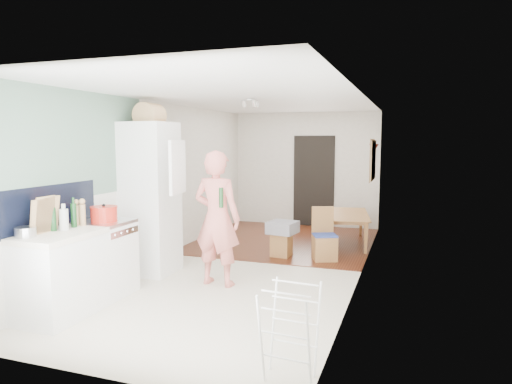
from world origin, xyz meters
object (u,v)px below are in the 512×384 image
Objects in this scene: drying_rack at (290,333)px; dining_table at (344,231)px; stool at (281,245)px; person at (217,206)px; dining_chair at (325,234)px.

dining_table is at bearing 97.93° from drying_rack.
drying_rack reaches higher than stool.
person is 2.72× the size of drying_rack.
dining_chair is 2.16× the size of stool.
person reaches higher than stool.
person is at bearing -103.64° from stool.
stool is 3.86m from drying_rack.
person is 3.27m from dining_table.
stool is at bearing 157.13° from dining_chair.
stool is 0.51× the size of drying_rack.
dining_chair is (1.11, 1.66, -0.62)m from person.
dining_table is 1.51m from stool.
dining_table is at bearing -108.98° from person.
drying_rack is (0.28, -4.94, 0.14)m from dining_table.
dining_table is 4.95m from drying_rack.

